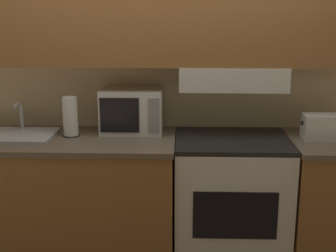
{
  "coord_description": "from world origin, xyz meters",
  "views": [
    {
      "loc": [
        0.14,
        -3.33,
        1.78
      ],
      "look_at": [
        0.05,
        -0.58,
        1.08
      ],
      "focal_mm": 50.0,
      "sensor_mm": 36.0,
      "label": 1
    }
  ],
  "objects_px": {
    "microwave": "(132,111)",
    "paper_towel_roll": "(70,117)",
    "toaster": "(322,127)",
    "sink_basin": "(15,135)",
    "stove_range": "(230,203)"
  },
  "relations": [
    {
      "from": "microwave",
      "to": "toaster",
      "type": "xyz_separation_m",
      "value": [
        1.28,
        -0.14,
        -0.07
      ]
    },
    {
      "from": "toaster",
      "to": "sink_basin",
      "type": "bearing_deg",
      "value": -179.22
    },
    {
      "from": "toaster",
      "to": "paper_towel_roll",
      "type": "distance_m",
      "value": 1.68
    },
    {
      "from": "microwave",
      "to": "paper_towel_roll",
      "type": "distance_m",
      "value": 0.42
    },
    {
      "from": "stove_range",
      "to": "microwave",
      "type": "height_order",
      "value": "microwave"
    },
    {
      "from": "stove_range",
      "to": "toaster",
      "type": "xyz_separation_m",
      "value": [
        0.59,
        0.01,
        0.55
      ]
    },
    {
      "from": "paper_towel_roll",
      "to": "microwave",
      "type": "bearing_deg",
      "value": 16.34
    },
    {
      "from": "toaster",
      "to": "paper_towel_roll",
      "type": "height_order",
      "value": "paper_towel_roll"
    },
    {
      "from": "sink_basin",
      "to": "stove_range",
      "type": "bearing_deg",
      "value": 0.6
    },
    {
      "from": "toaster",
      "to": "microwave",
      "type": "bearing_deg",
      "value": 173.74
    },
    {
      "from": "microwave",
      "to": "sink_basin",
      "type": "height_order",
      "value": "microwave"
    },
    {
      "from": "stove_range",
      "to": "microwave",
      "type": "bearing_deg",
      "value": 167.48
    },
    {
      "from": "microwave",
      "to": "sink_basin",
      "type": "bearing_deg",
      "value": -167.72
    },
    {
      "from": "toaster",
      "to": "sink_basin",
      "type": "distance_m",
      "value": 2.05
    },
    {
      "from": "toaster",
      "to": "stove_range",
      "type": "bearing_deg",
      "value": -178.77
    }
  ]
}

